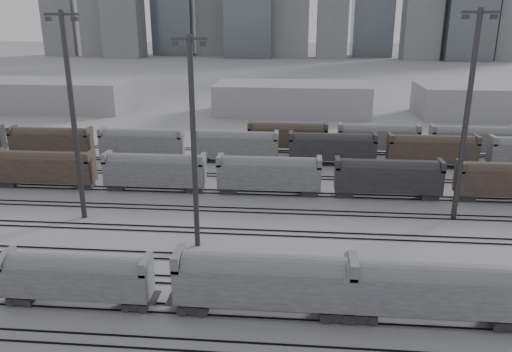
# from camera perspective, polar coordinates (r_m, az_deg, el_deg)

# --- Properties ---
(ground) EXTENTS (900.00, 900.00, 0.00)m
(ground) POSITION_cam_1_polar(r_m,az_deg,el_deg) (46.36, -11.50, -15.27)
(ground) COLOR #B0B1B5
(ground) RESTS_ON ground
(tracks) EXTENTS (220.00, 71.50, 0.16)m
(tracks) POSITION_cam_1_polar(r_m,az_deg,el_deg) (61.20, -6.95, -6.34)
(tracks) COLOR black
(tracks) RESTS_ON ground
(hopper_car_a) EXTENTS (13.46, 2.67, 4.81)m
(hopper_car_a) POSITION_cam_1_polar(r_m,az_deg,el_deg) (48.09, -19.80, -10.64)
(hopper_car_a) COLOR black
(hopper_car_a) RESTS_ON ground
(hopper_car_b) EXTENTS (15.64, 3.11, 5.59)m
(hopper_car_b) POSITION_cam_1_polar(r_m,az_deg,el_deg) (43.81, 0.95, -11.69)
(hopper_car_b) COLOR black
(hopper_car_b) RESTS_ON ground
(hopper_car_c) EXTENTS (15.20, 3.02, 5.44)m
(hopper_car_c) POSITION_cam_1_polar(r_m,az_deg,el_deg) (45.33, 19.88, -11.93)
(hopper_car_c) COLOR black
(hopper_car_c) RESTS_ON ground
(light_mast_b) EXTENTS (4.11, 0.66, 25.70)m
(light_mast_b) POSITION_cam_1_polar(r_m,az_deg,el_deg) (65.11, -20.21, 6.69)
(light_mast_b) COLOR #343436
(light_mast_b) RESTS_ON ground
(light_mast_c) EXTENTS (3.73, 0.60, 23.29)m
(light_mast_c) POSITION_cam_1_polar(r_m,az_deg,el_deg) (53.79, -7.16, 4.08)
(light_mast_c) COLOR #343436
(light_mast_c) RESTS_ON ground
(light_mast_d) EXTENTS (4.15, 0.66, 25.93)m
(light_mast_d) POSITION_cam_1_polar(r_m,az_deg,el_deg) (66.04, 22.98, 6.63)
(light_mast_d) COLOR #343436
(light_mast_d) RESTS_ON ground
(bg_string_near) EXTENTS (151.00, 3.00, 5.60)m
(bg_string_near) POSITION_cam_1_polar(r_m,az_deg,el_deg) (72.63, 1.50, 0.05)
(bg_string_near) COLOR gray
(bg_string_near) RESTS_ON ground
(bg_string_mid) EXTENTS (151.00, 3.00, 5.60)m
(bg_string_mid) POSITION_cam_1_polar(r_m,az_deg,el_deg) (88.05, 8.69, 3.06)
(bg_string_mid) COLOR black
(bg_string_mid) RESTS_ON ground
(bg_string_far) EXTENTS (66.00, 3.00, 5.60)m
(bg_string_far) POSITION_cam_1_polar(r_m,az_deg,el_deg) (98.41, 18.67, 3.89)
(bg_string_far) COLOR brown
(bg_string_far) RESTS_ON ground
(warehouse_left) EXTENTS (50.00, 18.00, 8.00)m
(warehouse_left) POSITION_cam_1_polar(r_m,az_deg,el_deg) (151.94, -23.63, 8.49)
(warehouse_left) COLOR #A9A8AB
(warehouse_left) RESTS_ON ground
(warehouse_mid) EXTENTS (40.00, 18.00, 8.00)m
(warehouse_mid) POSITION_cam_1_polar(r_m,az_deg,el_deg) (133.68, 4.12, 8.83)
(warehouse_mid) COLOR #A9A8AB
(warehouse_mid) RESTS_ON ground
(warehouse_right) EXTENTS (35.00, 18.00, 8.00)m
(warehouse_right) POSITION_cam_1_polar(r_m,az_deg,el_deg) (141.93, 24.94, 7.75)
(warehouse_right) COLOR #A9A8AB
(warehouse_right) RESTS_ON ground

